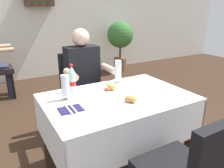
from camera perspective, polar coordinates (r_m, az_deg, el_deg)
ground_plane at (r=2.27m, az=2.37°, el=-20.81°), size 11.00×11.00×0.00m
back_wall at (r=5.02m, az=-20.22°, el=18.57°), size 11.00×0.12×3.00m
main_dining_table at (r=1.92m, az=1.51°, el=-7.98°), size 1.22×0.82×0.75m
chair_far_diner_seat at (r=2.59m, az=-7.80°, el=-1.39°), size 0.44×0.50×0.97m
seated_diner_far at (r=2.44m, az=-7.20°, el=1.24°), size 0.50×0.46×1.26m
plate_near_camera at (r=1.71m, az=5.25°, el=-4.35°), size 0.25×0.25×0.07m
plate_far_diner at (r=1.95m, az=-0.45°, el=-1.40°), size 0.24×0.24×0.07m
beer_glass_left at (r=2.14m, az=1.58°, el=3.22°), size 0.07×0.07×0.23m
beer_glass_middle at (r=1.78m, az=-12.12°, el=-0.68°), size 0.07×0.07×0.21m
cola_bottle_primary at (r=1.94m, az=-10.43°, el=1.05°), size 0.06×0.06×0.25m
napkin_cutlery_set at (r=1.63m, az=-10.77°, el=-6.52°), size 0.17×0.19×0.01m
potted_plant_corner at (r=5.24m, az=2.19°, el=11.90°), size 0.62×0.62×1.19m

